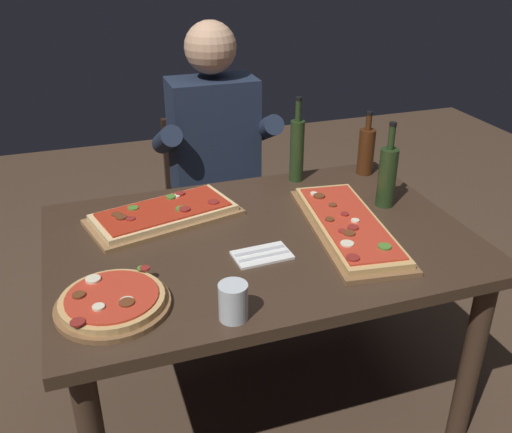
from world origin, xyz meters
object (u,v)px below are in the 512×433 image
at_px(vinegar_bottle_green, 297,149).
at_px(tumbler_near_camera, 233,304).
at_px(dining_table, 261,260).
at_px(seated_diner, 217,158).
at_px(pizza_rectangular_left, 348,226).
at_px(diner_chair, 212,199).
at_px(pizza_round_far, 113,302).
at_px(oil_bottle_amber, 366,150).
at_px(wine_bottle_dark, 387,175).
at_px(pizza_rectangular_front, 164,214).

distance_m(vinegar_bottle_green, tumbler_near_camera, 0.95).
xyz_separation_m(dining_table, seated_diner, (0.05, 0.74, 0.10)).
relative_size(pizza_rectangular_left, diner_chair, 0.76).
height_order(vinegar_bottle_green, seated_diner, seated_diner).
height_order(pizza_rectangular_left, pizza_round_far, same).
height_order(oil_bottle_amber, vinegar_bottle_green, vinegar_bottle_green).
xyz_separation_m(vinegar_bottle_green, diner_chair, (-0.25, 0.45, -0.39)).
height_order(pizza_rectangular_left, seated_diner, seated_diner).
relative_size(vinegar_bottle_green, diner_chair, 0.40).
xyz_separation_m(pizza_round_far, wine_bottle_dark, (1.03, 0.33, 0.10)).
bearing_deg(dining_table, diner_chair, 86.88).
relative_size(vinegar_bottle_green, seated_diner, 0.26).
height_order(pizza_round_far, oil_bottle_amber, oil_bottle_amber).
height_order(oil_bottle_amber, seated_diner, seated_diner).
bearing_deg(pizza_rectangular_left, dining_table, 168.60).
bearing_deg(vinegar_bottle_green, dining_table, -126.04).
height_order(dining_table, seated_diner, seated_diner).
xyz_separation_m(dining_table, oil_bottle_amber, (0.59, 0.38, 0.20)).
height_order(wine_bottle_dark, diner_chair, wine_bottle_dark).
relative_size(pizza_round_far, diner_chair, 0.36).
distance_m(pizza_rectangular_left, oil_bottle_amber, 0.53).
bearing_deg(tumbler_near_camera, oil_bottle_amber, 43.82).
bearing_deg(diner_chair, pizza_round_far, -116.87).
height_order(vinegar_bottle_green, tumbler_near_camera, vinegar_bottle_green).
bearing_deg(diner_chair, tumbler_near_camera, -101.79).
bearing_deg(dining_table, vinegar_bottle_green, 53.96).
height_order(pizza_rectangular_front, pizza_rectangular_left, same).
height_order(pizza_rectangular_front, oil_bottle_amber, oil_bottle_amber).
bearing_deg(pizza_rectangular_left, wine_bottle_dark, 32.09).
bearing_deg(pizza_round_far, wine_bottle_dark, 17.83).
height_order(pizza_round_far, vinegar_bottle_green, vinegar_bottle_green).
height_order(pizza_rectangular_left, diner_chair, diner_chair).
xyz_separation_m(dining_table, vinegar_bottle_green, (0.29, 0.40, 0.23)).
bearing_deg(pizza_round_far, diner_chair, 63.13).
distance_m(pizza_rectangular_front, seated_diner, 0.61).
bearing_deg(oil_bottle_amber, wine_bottle_dark, -104.44).
bearing_deg(oil_bottle_amber, pizza_rectangular_front, -170.38).
relative_size(dining_table, tumbler_near_camera, 13.43).
height_order(oil_bottle_amber, tumbler_near_camera, oil_bottle_amber).
height_order(dining_table, pizza_rectangular_front, pizza_rectangular_front).
height_order(wine_bottle_dark, vinegar_bottle_green, vinegar_bottle_green).
height_order(dining_table, oil_bottle_amber, oil_bottle_amber).
height_order(dining_table, pizza_rectangular_left, pizza_rectangular_left).
distance_m(wine_bottle_dark, tumbler_near_camera, 0.88).
relative_size(wine_bottle_dark, oil_bottle_amber, 1.20).
distance_m(pizza_round_far, vinegar_bottle_green, 1.05).
xyz_separation_m(oil_bottle_amber, diner_chair, (-0.55, 0.48, -0.36)).
bearing_deg(pizza_rectangular_left, tumbler_near_camera, -146.36).
xyz_separation_m(dining_table, pizza_rectangular_left, (0.29, -0.06, 0.12)).
height_order(pizza_rectangular_left, wine_bottle_dark, wine_bottle_dark).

